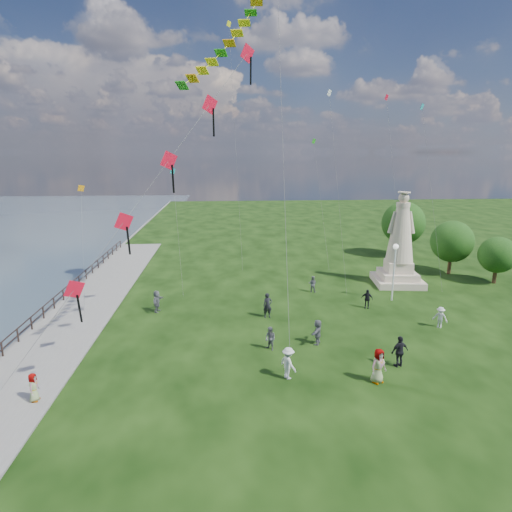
{
  "coord_description": "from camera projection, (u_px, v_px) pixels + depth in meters",
  "views": [
    {
      "loc": [
        -2.94,
        -18.41,
        11.93
      ],
      "look_at": [
        -1.0,
        8.0,
        5.5
      ],
      "focal_mm": 30.0,
      "sensor_mm": 36.0,
      "label": 1
    }
  ],
  "objects": [
    {
      "name": "person_11",
      "position": [
        318.0,
        332.0,
        27.2
      ],
      "size": [
        1.24,
        1.64,
        1.63
      ],
      "primitive_type": "imported",
      "rotation": [
        0.0,
        0.0,
        4.26
      ],
      "color": "#595960",
      "rests_on": "ground"
    },
    {
      "name": "person_7",
      "position": [
        313.0,
        284.0,
        37.38
      ],
      "size": [
        0.83,
        0.71,
        1.45
      ],
      "primitive_type": "imported",
      "rotation": [
        0.0,
        0.0,
        2.68
      ],
      "color": "#595960",
      "rests_on": "ground"
    },
    {
      "name": "person_3",
      "position": [
        400.0,
        351.0,
        24.27
      ],
      "size": [
        1.2,
        0.84,
        1.85
      ],
      "primitive_type": "imported",
      "rotation": [
        0.0,
        0.0,
        3.42
      ],
      "color": "black",
      "rests_on": "ground"
    },
    {
      "name": "person_6",
      "position": [
        268.0,
        305.0,
        31.54
      ],
      "size": [
        0.74,
        0.55,
        1.86
      ],
      "primitive_type": "imported",
      "rotation": [
        0.0,
        0.0,
        0.17
      ],
      "color": "black",
      "rests_on": "ground"
    },
    {
      "name": "red_kite_train",
      "position": [
        165.0,
        169.0,
        22.26
      ],
      "size": [
        12.47,
        9.35,
        17.95
      ],
      "color": "black",
      "rests_on": "ground"
    },
    {
      "name": "person_9",
      "position": [
        367.0,
        299.0,
        33.5
      ],
      "size": [
        1.01,
        0.78,
        1.53
      ],
      "primitive_type": "imported",
      "rotation": [
        0.0,
        0.0,
        -0.42
      ],
      "color": "black",
      "rests_on": "ground"
    },
    {
      "name": "person_2",
      "position": [
        288.0,
        363.0,
        23.01
      ],
      "size": [
        1.11,
        1.29,
        1.78
      ],
      "primitive_type": "imported",
      "rotation": [
        0.0,
        0.0,
        2.12
      ],
      "color": "silver",
      "rests_on": "ground"
    },
    {
      "name": "person_1",
      "position": [
        270.0,
        339.0,
        26.38
      ],
      "size": [
        0.82,
        0.83,
        1.49
      ],
      "primitive_type": "imported",
      "rotation": [
        0.0,
        0.0,
        -0.83
      ],
      "color": "#595960",
      "rests_on": "ground"
    },
    {
      "name": "person_10",
      "position": [
        34.0,
        389.0,
        20.78
      ],
      "size": [
        0.46,
        0.72,
        1.45
      ],
      "primitive_type": "imported",
      "rotation": [
        0.0,
        0.0,
        1.54
      ],
      "color": "#595960",
      "rests_on": "ground"
    },
    {
      "name": "person_8",
      "position": [
        440.0,
        317.0,
        29.74
      ],
      "size": [
        1.07,
        1.01,
        1.51
      ],
      "primitive_type": "imported",
      "rotation": [
        0.0,
        0.0,
        -0.69
      ],
      "color": "silver",
      "rests_on": "ground"
    },
    {
      "name": "person_5",
      "position": [
        157.0,
        301.0,
        32.7
      ],
      "size": [
        1.04,
        1.7,
        1.71
      ],
      "primitive_type": "imported",
      "rotation": [
        0.0,
        0.0,
        1.33
      ],
      "color": "#595960",
      "rests_on": "ground"
    },
    {
      "name": "person_4",
      "position": [
        378.0,
        366.0,
        22.58
      ],
      "size": [
        1.08,
        0.89,
        1.91
      ],
      "primitive_type": "imported",
      "rotation": [
        0.0,
        0.0,
        0.41
      ],
      "color": "#595960",
      "rests_on": "ground"
    },
    {
      "name": "lamppost",
      "position": [
        395.0,
        260.0,
        34.61
      ],
      "size": [
        0.44,
        0.44,
        4.78
      ],
      "color": "silver",
      "rests_on": "ground"
    },
    {
      "name": "tree_row",
      "position": [
        431.0,
        233.0,
        45.6
      ],
      "size": [
        8.61,
        15.1,
        6.46
      ],
      "color": "#382314",
      "rests_on": "ground"
    },
    {
      "name": "waterfront",
      "position": [
        42.0,
        337.0,
        28.51
      ],
      "size": [
        200.0,
        200.0,
        1.51
      ],
      "color": "#364251",
      "rests_on": "ground"
    },
    {
      "name": "statue",
      "position": [
        400.0,
        250.0,
        39.13
      ],
      "size": [
        4.63,
        4.63,
        8.53
      ],
      "rotation": [
        0.0,
        0.0,
        -0.11
      ],
      "color": "beige",
      "rests_on": "ground"
    },
    {
      "name": "small_kites",
      "position": [
        287.0,
        145.0,
        39.86
      ],
      "size": [
        30.67,
        16.97,
        24.8
      ],
      "color": "teal",
      "rests_on": "ground"
    }
  ]
}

